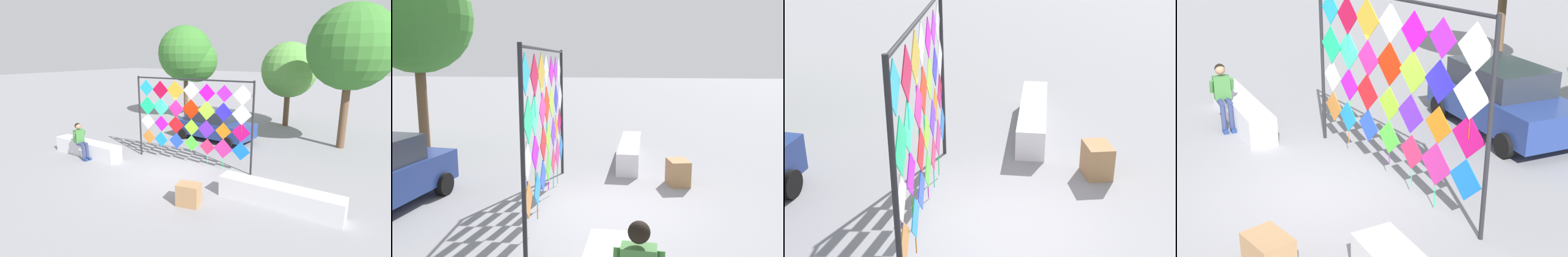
# 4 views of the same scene
# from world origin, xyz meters

# --- Properties ---
(ground) EXTENTS (120.00, 120.00, 0.00)m
(ground) POSITION_xyz_m (0.00, 0.00, 0.00)
(ground) COLOR gray
(plaza_ledge_right) EXTENTS (3.40, 0.58, 0.61)m
(plaza_ledge_right) POSITION_xyz_m (4.01, -0.30, 0.31)
(plaza_ledge_right) COLOR silver
(plaza_ledge_right) RESTS_ON ground
(kite_display_rack) EXTENTS (4.77, 0.50, 3.26)m
(kite_display_rack) POSITION_xyz_m (0.11, 1.22, 1.93)
(kite_display_rack) COLOR #232328
(kite_display_rack) RESTS_ON ground
(cardboard_box_small) EXTENTS (0.71, 0.59, 0.62)m
(cardboard_box_small) POSITION_xyz_m (1.90, -1.55, 0.31)
(cardboard_box_small) COLOR #9E754C
(cardboard_box_small) RESTS_ON ground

